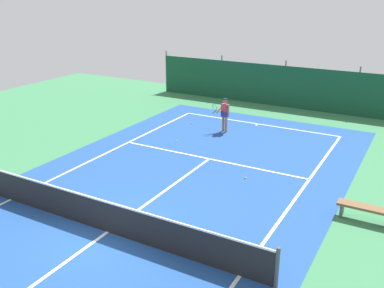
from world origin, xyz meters
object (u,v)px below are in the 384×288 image
Objects in this scene: tennis_ball_midcourt at (176,141)px; tennis_ball_by_sideline at (246,178)px; tennis_ball_near_player at (191,123)px; tennis_net at (107,216)px; parked_car at (247,78)px; tennis_player at (225,113)px; courtside_bench at (365,210)px.

tennis_ball_midcourt is 1.00× the size of tennis_ball_by_sideline.
tennis_ball_near_player is at bearing 135.72° from tennis_ball_by_sideline.
tennis_ball_by_sideline is at bearing -27.00° from tennis_ball_midcourt.
parked_car reaches higher than tennis_net.
tennis_ball_near_player is 8.51m from parked_car.
tennis_player is at bearing 110.00° from parked_car.
parked_car is at bearing -51.83° from tennis_player.
tennis_ball_by_sideline is 0.02× the size of parked_car.
tennis_ball_near_player is at bearing 105.91° from tennis_ball_midcourt.
tennis_net is 7.88m from tennis_ball_midcourt.
parked_car is (-5.52, 13.42, 0.81)m from tennis_ball_by_sideline.
tennis_ball_midcourt is (-2.26, 7.54, -0.48)m from tennis_net.
courtside_bench is at bearing -20.89° from tennis_ball_midcourt.
tennis_player is 1.03× the size of courtside_bench.
parked_car reaches higher than tennis_player.
tennis_net is 19.09m from parked_car.
tennis_net is 5.74m from tennis_ball_by_sideline.
tennis_ball_midcourt is 0.04× the size of courtside_bench.
tennis_net is at bearing -73.51° from tennis_ball_near_player.
tennis_ball_by_sideline is 4.42m from courtside_bench.
tennis_net is at bearing 118.17° from tennis_player.
tennis_ball_by_sideline is 0.04× the size of courtside_bench.
tennis_ball_near_player is 2.88m from tennis_ball_midcourt.
tennis_ball_by_sideline is at bearing 165.79° from courtside_bench.
tennis_player is 2.88m from tennis_ball_midcourt.
tennis_player is 2.28m from tennis_ball_near_player.
courtside_bench is (7.31, -5.69, -0.59)m from tennis_player.
courtside_bench is (6.31, 4.26, -0.14)m from tennis_net.
courtside_bench is at bearing 128.29° from parked_car.
parked_car is at bearing 92.94° from tennis_ball_near_player.
tennis_net is 2.34× the size of parked_car.
tennis_ball_near_player is at bearing 97.20° from parked_car.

